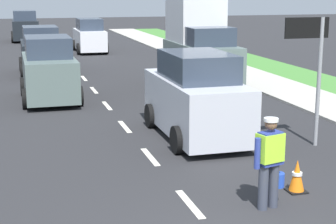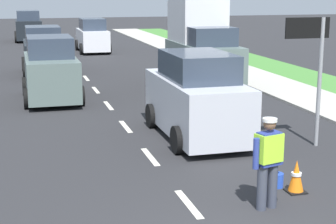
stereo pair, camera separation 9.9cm
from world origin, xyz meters
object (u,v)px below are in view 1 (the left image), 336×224
(car_outgoing_far, at_px, (90,37))
(car_oncoming_lead, at_px, (49,71))
(road_worker, at_px, (270,158))
(car_outgoing_ahead, at_px, (196,98))
(traffic_cone_near, at_px, (297,176))
(lane_direction_sign, at_px, (312,50))
(delivery_truck, at_px, (200,46))
(car_oncoming_third, at_px, (25,27))
(car_oncoming_second, at_px, (41,52))

(car_outgoing_far, bearing_deg, car_oncoming_lead, -103.29)
(road_worker, relative_size, car_oncoming_lead, 0.43)
(car_oncoming_lead, bearing_deg, car_outgoing_ahead, -61.02)
(traffic_cone_near, bearing_deg, car_outgoing_ahead, 97.75)
(car_outgoing_ahead, bearing_deg, car_oncoming_lead, 118.98)
(lane_direction_sign, xyz_separation_m, car_oncoming_lead, (-5.78, 7.64, -1.36))
(delivery_truck, bearing_deg, lane_direction_sign, -91.62)
(lane_direction_sign, relative_size, car_oncoming_third, 0.82)
(lane_direction_sign, xyz_separation_m, delivery_truck, (0.25, 9.01, -0.80))
(lane_direction_sign, distance_m, car_oncoming_third, 31.49)
(delivery_truck, relative_size, car_outgoing_ahead, 1.08)
(car_oncoming_third, bearing_deg, road_worker, -84.60)
(traffic_cone_near, bearing_deg, car_oncoming_lead, 110.77)
(road_worker, relative_size, traffic_cone_near, 2.59)
(road_worker, bearing_deg, car_outgoing_far, 89.16)
(car_outgoing_ahead, xyz_separation_m, car_oncoming_lead, (-3.37, 6.08, -0.02))
(car_outgoing_ahead, height_order, car_oncoming_lead, car_outgoing_ahead)
(car_outgoing_ahead, height_order, car_outgoing_far, car_outgoing_ahead)
(lane_direction_sign, relative_size, car_oncoming_lead, 0.82)
(car_outgoing_far, bearing_deg, car_outgoing_ahead, -90.25)
(traffic_cone_near, bearing_deg, road_worker, -146.68)
(road_worker, xyz_separation_m, delivery_truck, (2.96, 12.39, 0.68))
(traffic_cone_near, height_order, car_oncoming_second, car_oncoming_second)
(traffic_cone_near, relative_size, delivery_truck, 0.14)
(delivery_truck, distance_m, car_oncoming_second, 7.82)
(car_outgoing_far, xyz_separation_m, car_oncoming_third, (-3.61, 8.60, 0.09))
(traffic_cone_near, height_order, car_outgoing_far, car_outgoing_far)
(car_oncoming_lead, bearing_deg, car_outgoing_far, 76.71)
(lane_direction_sign, height_order, car_oncoming_lead, lane_direction_sign)
(delivery_truck, height_order, car_oncoming_third, delivery_truck)
(lane_direction_sign, relative_size, traffic_cone_near, 4.96)
(delivery_truck, bearing_deg, road_worker, -103.41)
(delivery_truck, bearing_deg, car_oncoming_third, 105.80)
(lane_direction_sign, bearing_deg, road_worker, -128.57)
(traffic_cone_near, bearing_deg, car_outgoing_far, 91.15)
(car_outgoing_ahead, distance_m, car_outgoing_far, 20.73)
(traffic_cone_near, distance_m, car_outgoing_ahead, 4.47)
(car_outgoing_ahead, distance_m, car_oncoming_second, 12.90)
(car_outgoing_ahead, distance_m, car_oncoming_third, 29.54)
(delivery_truck, bearing_deg, car_oncoming_second, 139.82)
(car_outgoing_far, height_order, car_oncoming_third, car_oncoming_third)
(traffic_cone_near, xyz_separation_m, car_oncoming_lead, (-3.96, 10.45, 0.72))
(car_oncoming_lead, xyz_separation_m, car_oncoming_third, (-0.16, 23.25, 0.01))
(delivery_truck, bearing_deg, car_oncoming_lead, -167.25)
(car_oncoming_lead, bearing_deg, car_oncoming_second, 89.29)
(lane_direction_sign, xyz_separation_m, car_oncoming_second, (-5.70, 14.04, -1.40))
(traffic_cone_near, relative_size, car_outgoing_ahead, 0.15)
(road_worker, distance_m, car_outgoing_ahead, 4.96)
(road_worker, bearing_deg, car_oncoming_third, 95.40)
(traffic_cone_near, distance_m, car_oncoming_second, 17.30)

